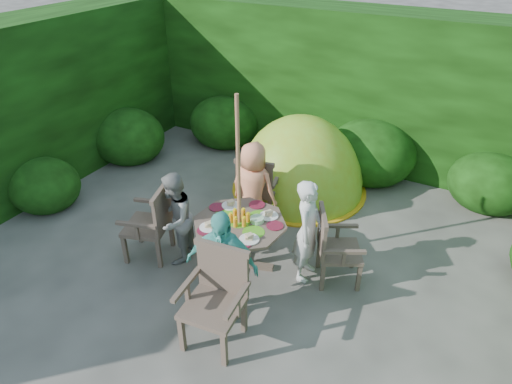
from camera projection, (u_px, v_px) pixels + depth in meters
The scene contains 13 objects.
ground at pixel (232, 286), 5.33m from camera, with size 60.00×60.00×0.00m, color #45433D.
hedge_enclosure at pixel (285, 146), 5.69m from camera, with size 9.00×9.00×2.50m.
patio_table at pixel (240, 229), 5.36m from camera, with size 1.41×1.41×0.78m.
parasol_pole at pixel (239, 189), 5.08m from camera, with size 0.04×0.04×2.20m, color #965F3C.
garden_chair_right at pixel (334, 246), 5.21m from camera, with size 0.66×0.69×0.89m.
garden_chair_left at pixel (152, 222), 5.57m from camera, with size 0.65×0.70×0.95m.
garden_chair_back at pixel (257, 187), 6.31m from camera, with size 0.65×0.61×0.93m.
garden_chair_front at pixel (216, 296), 4.45m from camera, with size 0.64×0.59×0.99m.
child_right at pixel (308, 231), 5.18m from camera, with size 0.47×0.31×1.28m, color silver.
child_left at pixel (175, 219), 5.47m from camera, with size 0.58×0.45×1.18m, color gray.
child_back at pixel (253, 188), 5.99m from camera, with size 0.63×0.41×1.29m, color #F89366.
child_front at pixel (222, 266), 4.64m from camera, with size 0.77×0.32×1.31m, color #51BEB2.
dome_tent at pixel (298, 189), 7.22m from camera, with size 2.30×2.30×2.41m.
Camera 1 is at (2.16, -3.37, 3.70)m, focal length 32.00 mm.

